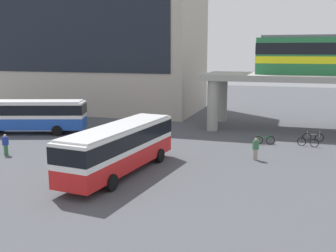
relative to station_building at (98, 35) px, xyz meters
The scene contains 9 objects.
ground_plane 23.22m from the station_building, 48.99° to the right, with size 120.00×120.00×0.00m, color #47494F.
station_building is the anchor object (origin of this frame).
bus_main 31.68m from the station_building, 60.93° to the right, with size 3.80×11.26×3.22m.
bus_secondary 19.14m from the station_building, 86.94° to the right, with size 11.29×5.81×3.22m.
bicycle_black 32.32m from the station_building, 29.08° to the right, with size 1.75×0.50×1.04m.
bicycle_silver 31.79m from the station_building, 24.89° to the right, with size 1.79×0.13×1.04m.
bicycle_green 29.58m from the station_building, 33.21° to the right, with size 1.71×0.65×1.04m.
pedestrian_walking_across 32.37m from the station_building, 41.90° to the right, with size 0.47×0.40×1.67m.
pedestrian_near_building 27.06m from the station_building, 79.93° to the right, with size 0.46×0.37×1.65m.
Camera 1 is at (11.71, -24.37, 7.99)m, focal length 42.89 mm.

